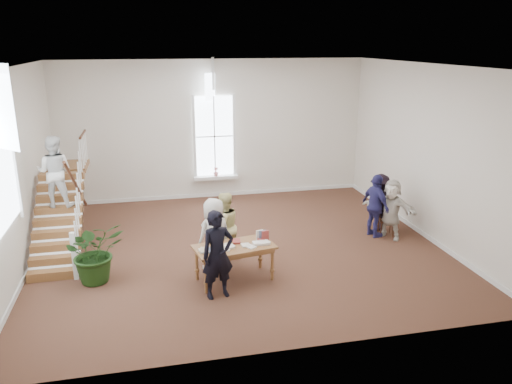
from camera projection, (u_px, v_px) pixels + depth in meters
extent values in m
plane|color=#4B2C1D|center=(240.00, 247.00, 12.71)|extent=(10.00, 10.00, 0.00)
plane|color=silver|center=(214.00, 130.00, 16.25)|extent=(10.00, 0.00, 10.00)
plane|color=silver|center=(292.00, 226.00, 7.85)|extent=(10.00, 0.00, 10.00)
plane|color=silver|center=(17.00, 173.00, 11.02)|extent=(0.00, 9.00, 9.00)
plane|color=silver|center=(427.00, 152.00, 13.08)|extent=(0.00, 9.00, 9.00)
plane|color=white|center=(238.00, 66.00, 11.39)|extent=(10.00, 10.00, 0.00)
cube|color=white|center=(216.00, 177.00, 16.54)|extent=(1.45, 0.28, 0.10)
plane|color=white|center=(214.00, 136.00, 16.26)|extent=(2.60, 0.00, 2.60)
plane|color=white|center=(213.00, 87.00, 15.79)|extent=(0.60, 0.60, 0.85)
plane|color=white|center=(0.00, 174.00, 9.53)|extent=(0.00, 2.40, 2.40)
cube|color=white|center=(216.00, 194.00, 16.86)|extent=(10.00, 0.04, 0.12)
imported|color=pink|center=(216.00, 172.00, 16.45)|extent=(0.17, 0.17, 0.30)
cube|color=brown|center=(54.00, 274.00, 11.04)|extent=(1.10, 0.30, 0.20)
cube|color=brown|center=(55.00, 260.00, 11.26)|extent=(1.10, 0.30, 0.20)
cube|color=brown|center=(56.00, 247.00, 11.48)|extent=(1.10, 0.30, 0.20)
cube|color=brown|center=(57.00, 234.00, 11.70)|extent=(1.10, 0.30, 0.20)
cube|color=brown|center=(58.00, 222.00, 11.92)|extent=(1.10, 0.30, 0.20)
cube|color=brown|center=(59.00, 210.00, 12.14)|extent=(1.10, 0.30, 0.20)
cube|color=brown|center=(60.00, 198.00, 12.37)|extent=(1.10, 0.30, 0.20)
cube|color=brown|center=(61.00, 187.00, 12.59)|extent=(1.10, 0.30, 0.20)
cube|color=brown|center=(62.00, 177.00, 12.81)|extent=(1.10, 0.30, 0.20)
cube|color=brown|center=(67.00, 167.00, 13.64)|extent=(1.10, 1.20, 0.12)
cube|color=white|center=(74.00, 256.00, 10.87)|extent=(0.10, 0.10, 1.10)
cylinder|color=#37210F|center=(76.00, 186.00, 11.78)|extent=(0.07, 2.74, 1.86)
imported|color=silver|center=(55.00, 172.00, 11.86)|extent=(0.94, 0.79, 1.72)
cube|color=brown|center=(234.00, 247.00, 10.77)|extent=(1.84, 1.15, 0.05)
cube|color=brown|center=(234.00, 250.00, 10.79)|extent=(1.70, 1.01, 0.10)
cylinder|color=brown|center=(206.00, 277.00, 10.32)|extent=(0.07, 0.07, 0.75)
cylinder|color=brown|center=(272.00, 264.00, 10.88)|extent=(0.07, 0.07, 0.75)
cylinder|color=brown|center=(197.00, 264.00, 10.90)|extent=(0.07, 0.07, 0.75)
cylinder|color=brown|center=(260.00, 253.00, 11.46)|extent=(0.07, 0.07, 0.75)
cube|color=silver|center=(229.00, 247.00, 10.65)|extent=(0.24, 0.24, 0.05)
cube|color=beige|center=(246.00, 245.00, 10.76)|extent=(0.19, 0.21, 0.03)
cube|color=tan|center=(204.00, 250.00, 10.48)|extent=(0.22, 0.27, 0.06)
cube|color=silver|center=(250.00, 246.00, 10.71)|extent=(0.28, 0.32, 0.02)
cube|color=#4C5972|center=(218.00, 248.00, 10.57)|extent=(0.24, 0.30, 0.05)
cube|color=maroon|center=(236.00, 241.00, 10.96)|extent=(0.19, 0.26, 0.04)
cube|color=white|center=(264.00, 241.00, 10.97)|extent=(0.24, 0.32, 0.04)
cube|color=#BFB299|center=(229.00, 246.00, 10.71)|extent=(0.25, 0.30, 0.05)
cube|color=silver|center=(224.00, 249.00, 10.57)|extent=(0.24, 0.30, 0.03)
cube|color=beige|center=(203.00, 251.00, 10.45)|extent=(0.21, 0.24, 0.05)
cube|color=tan|center=(222.00, 249.00, 10.53)|extent=(0.20, 0.25, 0.05)
cube|color=silver|center=(264.00, 243.00, 10.86)|extent=(0.23, 0.23, 0.05)
cube|color=#4C5972|center=(206.00, 250.00, 10.49)|extent=(0.24, 0.28, 0.03)
cube|color=maroon|center=(261.00, 239.00, 11.04)|extent=(0.19, 0.21, 0.05)
cube|color=white|center=(257.00, 243.00, 10.83)|extent=(0.17, 0.19, 0.05)
imported|color=black|center=(218.00, 255.00, 10.03)|extent=(0.75, 0.58, 1.85)
imported|color=beige|center=(214.00, 235.00, 11.24)|extent=(0.99, 0.85, 1.71)
imported|color=beige|center=(224.00, 227.00, 11.77)|extent=(1.00, 0.90, 1.68)
imported|color=navy|center=(376.00, 206.00, 13.20)|extent=(0.63, 1.07, 1.71)
imported|color=black|center=(380.00, 202.00, 13.71)|extent=(0.83, 1.14, 1.58)
imported|color=silver|center=(391.00, 209.00, 13.09)|extent=(1.32, 1.45, 1.61)
imported|color=#193711|center=(95.00, 252.00, 10.75)|extent=(1.53, 1.43, 1.38)
cube|color=#37210F|center=(386.00, 220.00, 13.40)|extent=(0.47, 0.47, 0.05)
cube|color=#37210F|center=(385.00, 209.00, 13.50)|extent=(0.39, 0.13, 0.47)
cylinder|color=#37210F|center=(381.00, 230.00, 13.31)|extent=(0.04, 0.04, 0.42)
cylinder|color=#37210F|center=(393.00, 230.00, 13.31)|extent=(0.04, 0.04, 0.42)
cylinder|color=#37210F|center=(378.00, 225.00, 13.62)|extent=(0.04, 0.04, 0.42)
cylinder|color=#37210F|center=(390.00, 225.00, 13.62)|extent=(0.04, 0.04, 0.42)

